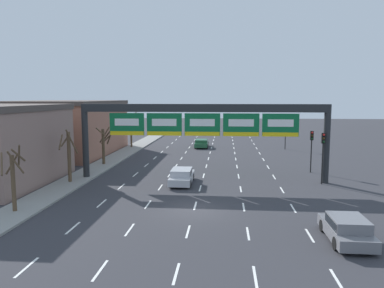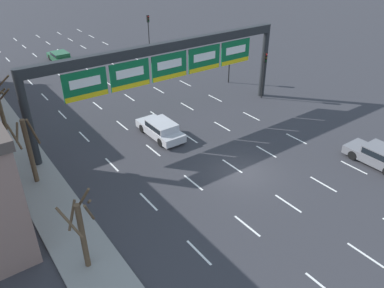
% 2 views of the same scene
% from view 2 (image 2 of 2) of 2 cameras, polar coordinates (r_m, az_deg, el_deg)
% --- Properties ---
extents(ground_plane, '(220.00, 220.00, 0.00)m').
position_cam_2_polar(ground_plane, '(25.19, 7.63, -4.36)').
color(ground_plane, '#333338').
extents(sidewalk_left, '(2.80, 110.00, 0.15)m').
position_cam_2_polar(sidewalk_left, '(20.62, -16.93, -14.43)').
color(sidewalk_left, gray).
rests_on(sidewalk_left, ground_plane).
extents(lane_dashes, '(13.32, 67.00, 0.01)m').
position_cam_2_polar(lane_dashes, '(34.87, -7.59, 5.76)').
color(lane_dashes, white).
rests_on(lane_dashes, ground_plane).
extents(sign_gantry, '(21.97, 0.70, 6.82)m').
position_cam_2_polar(sign_gantry, '(29.25, -3.79, 12.53)').
color(sign_gantry, '#232628').
rests_on(sign_gantry, ground_plane).
extents(car_grey, '(1.92, 4.30, 1.33)m').
position_cam_2_polar(car_grey, '(28.52, 26.68, -1.54)').
color(car_grey, slate).
rests_on(car_grey, ground_plane).
extents(car_green, '(1.92, 4.50, 1.22)m').
position_cam_2_polar(car_green, '(49.72, -19.47, 12.48)').
color(car_green, '#235B38').
rests_on(car_green, ground_plane).
extents(car_silver, '(1.85, 4.64, 1.33)m').
position_cam_2_polar(car_silver, '(29.07, -4.78, 2.39)').
color(car_silver, '#B7B7BC').
rests_on(car_silver, ground_plane).
extents(traffic_light_near_gantry, '(0.30, 0.35, 4.13)m').
position_cam_2_polar(traffic_light_near_gantry, '(39.55, 5.79, 13.35)').
color(traffic_light_near_gantry, black).
rests_on(traffic_light_near_gantry, ground_plane).
extents(traffic_light_mid_block, '(0.30, 0.35, 4.42)m').
position_cam_2_polar(traffic_light_mid_block, '(35.91, 10.99, 11.59)').
color(traffic_light_mid_block, black).
rests_on(traffic_light_mid_block, ground_plane).
extents(traffic_light_far_end, '(0.30, 0.35, 4.33)m').
position_cam_2_polar(traffic_light_far_end, '(52.86, -6.68, 17.61)').
color(traffic_light_far_end, black).
rests_on(traffic_light_far_end, ground_plane).
extents(tree_bare_closest, '(1.62, 1.55, 4.31)m').
position_cam_2_polar(tree_bare_closest, '(17.84, -16.40, -12.28)').
color(tree_bare_closest, brown).
rests_on(tree_bare_closest, sidewalk_left).
extents(tree_bare_third, '(1.94, 1.96, 4.24)m').
position_cam_2_polar(tree_bare_third, '(32.87, -27.26, 5.73)').
color(tree_bare_third, brown).
rests_on(tree_bare_third, sidewalk_left).
extents(tree_bare_furthest, '(1.63, 1.49, 4.59)m').
position_cam_2_polar(tree_bare_furthest, '(24.70, -23.64, -0.58)').
color(tree_bare_furthest, brown).
rests_on(tree_bare_furthest, sidewalk_left).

